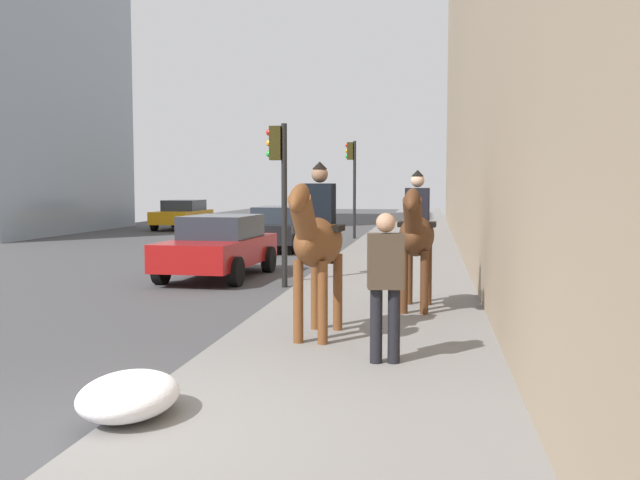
# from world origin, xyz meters

# --- Properties ---
(sidewalk_slab) EXTENTS (120.00, 3.59, 0.12)m
(sidewalk_slab) POSITION_xyz_m (0.00, -1.79, 0.06)
(sidewalk_slab) COLOR slate
(sidewalk_slab) RESTS_ON ground
(mounted_horse_near) EXTENTS (2.15, 0.68, 2.32)m
(mounted_horse_near) POSITION_xyz_m (3.82, -1.25, 1.42)
(mounted_horse_near) COLOR brown
(mounted_horse_near) RESTS_ON sidewalk_slab
(mounted_horse_far) EXTENTS (2.15, 0.64, 2.26)m
(mounted_horse_far) POSITION_xyz_m (6.13, -2.49, 1.36)
(mounted_horse_far) COLOR #4C2B16
(mounted_horse_far) RESTS_ON sidewalk_slab
(pedestrian_greeting) EXTENTS (0.31, 0.43, 1.70)m
(pedestrian_greeting) POSITION_xyz_m (2.61, -2.22, 1.10)
(pedestrian_greeting) COLOR black
(pedestrian_greeting) RESTS_ON sidewalk_slab
(car_near_lane) EXTENTS (4.31, 1.94, 1.44)m
(car_near_lane) POSITION_xyz_m (17.67, 2.30, 0.76)
(car_near_lane) COLOR black
(car_near_lane) RESTS_ON ground
(car_mid_lane) EXTENTS (4.63, 2.11, 1.44)m
(car_mid_lane) POSITION_xyz_m (28.06, 9.43, 0.75)
(car_mid_lane) COLOR orange
(car_mid_lane) RESTS_ON ground
(car_far_lane) EXTENTS (4.20, 2.05, 1.44)m
(car_far_lane) POSITION_xyz_m (10.40, 2.12, 0.75)
(car_far_lane) COLOR maroon
(car_far_lane) RESTS_ON ground
(traffic_light_near_curb) EXTENTS (0.20, 0.44, 3.41)m
(traffic_light_near_curb) POSITION_xyz_m (9.08, 0.39, 2.30)
(traffic_light_near_curb) COLOR black
(traffic_light_near_curb) RESTS_ON ground
(traffic_light_far_curb) EXTENTS (0.20, 0.44, 3.94)m
(traffic_light_far_curb) POSITION_xyz_m (23.12, 0.44, 2.64)
(traffic_light_far_curb) COLOR black
(traffic_light_far_curb) RESTS_ON ground
(snow_pile_near) EXTENTS (1.09, 0.84, 0.38)m
(snow_pile_near) POSITION_xyz_m (0.39, -0.15, 0.31)
(snow_pile_near) COLOR white
(snow_pile_near) RESTS_ON sidewalk_slab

